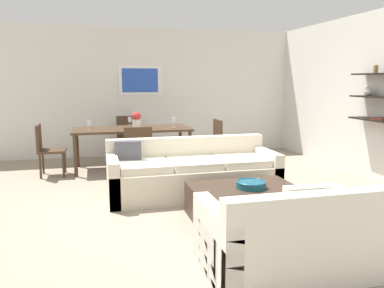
{
  "coord_description": "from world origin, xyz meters",
  "views": [
    {
      "loc": [
        -1.36,
        -4.79,
        1.61
      ],
      "look_at": [
        -0.08,
        0.2,
        0.75
      ],
      "focal_mm": 36.04,
      "sensor_mm": 36.0,
      "label": 1
    }
  ],
  "objects_px": {
    "sofa_beige": "(192,174)",
    "wine_glass_head": "(130,120)",
    "dining_table": "(132,131)",
    "coffee_table": "(245,204)",
    "loveseat_white": "(292,237)",
    "dining_chair_head": "(128,135)",
    "wine_glass_right_near": "(174,121)",
    "decorative_bowl": "(251,184)",
    "dining_chair_left_near": "(46,147)",
    "wine_glass_left_near": "(89,124)",
    "centerpiece_vase": "(136,120)",
    "dining_chair_foot": "(138,150)",
    "dining_chair_right_near": "(212,140)"
  },
  "relations": [
    {
      "from": "dining_table",
      "to": "wine_glass_right_near",
      "type": "bearing_deg",
      "value": -8.6
    },
    {
      "from": "dining_chair_head",
      "to": "centerpiece_vase",
      "type": "distance_m",
      "value": 0.99
    },
    {
      "from": "dining_table",
      "to": "wine_glass_left_near",
      "type": "relative_size",
      "value": 13.07
    },
    {
      "from": "coffee_table",
      "to": "wine_glass_right_near",
      "type": "height_order",
      "value": "wine_glass_right_near"
    },
    {
      "from": "dining_chair_head",
      "to": "coffee_table",
      "type": "bearing_deg",
      "value": -75.38
    },
    {
      "from": "dining_chair_foot",
      "to": "dining_chair_head",
      "type": "bearing_deg",
      "value": 90.0
    },
    {
      "from": "dining_chair_left_near",
      "to": "dining_chair_head",
      "type": "bearing_deg",
      "value": 36.43
    },
    {
      "from": "loveseat_white",
      "to": "wine_glass_head",
      "type": "relative_size",
      "value": 9.27
    },
    {
      "from": "loveseat_white",
      "to": "dining_chair_head",
      "type": "distance_m",
      "value": 5.16
    },
    {
      "from": "sofa_beige",
      "to": "dining_table",
      "type": "xyz_separation_m",
      "value": [
        -0.65,
        1.85,
        0.39
      ]
    },
    {
      "from": "coffee_table",
      "to": "wine_glass_right_near",
      "type": "relative_size",
      "value": 6.83
    },
    {
      "from": "dining_chair_left_near",
      "to": "centerpiece_vase",
      "type": "bearing_deg",
      "value": 6.1
    },
    {
      "from": "loveseat_white",
      "to": "centerpiece_vase",
      "type": "bearing_deg",
      "value": 101.4
    },
    {
      "from": "decorative_bowl",
      "to": "centerpiece_vase",
      "type": "height_order",
      "value": "centerpiece_vase"
    },
    {
      "from": "loveseat_white",
      "to": "coffee_table",
      "type": "bearing_deg",
      "value": 86.24
    },
    {
      "from": "sofa_beige",
      "to": "loveseat_white",
      "type": "height_order",
      "value": "same"
    },
    {
      "from": "sofa_beige",
      "to": "dining_table",
      "type": "height_order",
      "value": "sofa_beige"
    },
    {
      "from": "wine_glass_right_near",
      "to": "centerpiece_vase",
      "type": "bearing_deg",
      "value": 173.96
    },
    {
      "from": "sofa_beige",
      "to": "dining_chair_left_near",
      "type": "height_order",
      "value": "dining_chair_left_near"
    },
    {
      "from": "decorative_bowl",
      "to": "dining_table",
      "type": "height_order",
      "value": "dining_table"
    },
    {
      "from": "wine_glass_left_near",
      "to": "dining_chair_left_near",
      "type": "bearing_deg",
      "value": -172.45
    },
    {
      "from": "dining_chair_left_near",
      "to": "dining_chair_right_near",
      "type": "relative_size",
      "value": 1.0
    },
    {
      "from": "dining_chair_foot",
      "to": "loveseat_white",
      "type": "bearing_deg",
      "value": -74.59
    },
    {
      "from": "decorative_bowl",
      "to": "wine_glass_head",
      "type": "relative_size",
      "value": 2.18
    },
    {
      "from": "dining_chair_foot",
      "to": "centerpiece_vase",
      "type": "height_order",
      "value": "centerpiece_vase"
    },
    {
      "from": "loveseat_white",
      "to": "wine_glass_right_near",
      "type": "height_order",
      "value": "wine_glass_right_near"
    },
    {
      "from": "dining_chair_right_near",
      "to": "wine_glass_left_near",
      "type": "relative_size",
      "value": 5.49
    },
    {
      "from": "sofa_beige",
      "to": "wine_glass_left_near",
      "type": "relative_size",
      "value": 14.67
    },
    {
      "from": "dining_chair_foot",
      "to": "wine_glass_left_near",
      "type": "bearing_deg",
      "value": 134.97
    },
    {
      "from": "dining_chair_foot",
      "to": "dining_chair_left_near",
      "type": "distance_m",
      "value": 1.6
    },
    {
      "from": "decorative_bowl",
      "to": "centerpiece_vase",
      "type": "relative_size",
      "value": 1.17
    },
    {
      "from": "dining_chair_right_near",
      "to": "centerpiece_vase",
      "type": "bearing_deg",
      "value": 173.19
    },
    {
      "from": "sofa_beige",
      "to": "wine_glass_head",
      "type": "bearing_deg",
      "value": 106.02
    },
    {
      "from": "coffee_table",
      "to": "wine_glass_left_near",
      "type": "bearing_deg",
      "value": 121.51
    },
    {
      "from": "coffee_table",
      "to": "dining_chair_left_near",
      "type": "relative_size",
      "value": 1.41
    },
    {
      "from": "decorative_bowl",
      "to": "wine_glass_head",
      "type": "xyz_separation_m",
      "value": [
        -1.06,
        3.39,
        0.43
      ]
    },
    {
      "from": "coffee_table",
      "to": "wine_glass_head",
      "type": "height_order",
      "value": "wine_glass_head"
    },
    {
      "from": "wine_glass_right_near",
      "to": "centerpiece_vase",
      "type": "xyz_separation_m",
      "value": [
        -0.67,
        0.07,
        0.02
      ]
    },
    {
      "from": "loveseat_white",
      "to": "decorative_bowl",
      "type": "relative_size",
      "value": 4.26
    },
    {
      "from": "sofa_beige",
      "to": "wine_glass_head",
      "type": "relative_size",
      "value": 14.78
    },
    {
      "from": "dining_chair_right_near",
      "to": "sofa_beige",
      "type": "bearing_deg",
      "value": -116.13
    },
    {
      "from": "dining_chair_left_near",
      "to": "wine_glass_left_near",
      "type": "height_order",
      "value": "wine_glass_left_near"
    },
    {
      "from": "coffee_table",
      "to": "decorative_bowl",
      "type": "height_order",
      "value": "decorative_bowl"
    },
    {
      "from": "sofa_beige",
      "to": "wine_glass_head",
      "type": "distance_m",
      "value": 2.41
    },
    {
      "from": "dining_table",
      "to": "dining_chair_left_near",
      "type": "xyz_separation_m",
      "value": [
        -1.45,
        -0.21,
        -0.18
      ]
    },
    {
      "from": "sofa_beige",
      "to": "loveseat_white",
      "type": "distance_m",
      "value": 2.37
    },
    {
      "from": "coffee_table",
      "to": "sofa_beige",
      "type": "bearing_deg",
      "value": 107.57
    },
    {
      "from": "dining_chair_foot",
      "to": "sofa_beige",
      "type": "bearing_deg",
      "value": -56.75
    },
    {
      "from": "sofa_beige",
      "to": "wine_glass_right_near",
      "type": "height_order",
      "value": "wine_glass_right_near"
    },
    {
      "from": "loveseat_white",
      "to": "coffee_table",
      "type": "height_order",
      "value": "loveseat_white"
    }
  ]
}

